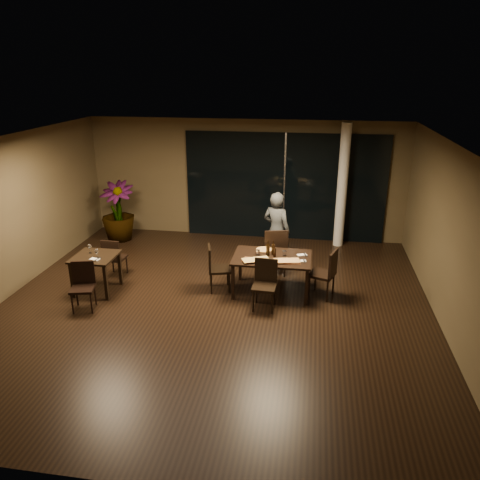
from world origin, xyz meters
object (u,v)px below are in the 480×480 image
Objects in this scene: bottle_b at (275,251)px; diner at (276,231)px; main_table at (272,260)px; side_table at (95,262)px; chair_main_right at (327,271)px; chair_main_far at (275,250)px; chair_side_near at (83,283)px; bottle_c at (273,248)px; chair_side_far at (114,256)px; chair_main_left at (215,266)px; potted_plant at (118,211)px; chair_main_near at (265,281)px; bottle_a at (268,248)px.

diner is at bearing 93.22° from bottle_b.
main_table and side_table have the same top height.
side_table is 4.47m from chair_main_right.
diner reaches higher than chair_main_far.
side_table is 0.69m from chair_side_near.
bottle_b is (3.38, 1.16, 0.38)m from chair_side_near.
bottle_c is at bearing 7.28° from chair_side_near.
bottle_c reaches higher than chair_side_far.
chair_main_left is at bearing -175.52° from main_table.
main_table is at bearing 8.37° from side_table.
side_table is 3.49m from bottle_b.
bottle_c is at bearing 10.02° from side_table.
bottle_b is (4.18, -2.39, 0.12)m from potted_plant.
chair_main_right reaches higher than chair_side_far.
chair_main_near is 0.75m from bottle_a.
chair_side_near is 4.11m from diner.
chair_side_near is at bearing -84.44° from side_table.
chair_main_far is 1.39m from chair_main_near.
diner is 5.95× the size of bottle_c.
chair_main_right reaches higher than chair_main_left.
chair_side_far is at bearing 169.36° from chair_main_near.
chair_side_far is 0.97× the size of chair_side_near.
bottle_b is (0.11, 0.60, 0.36)m from chair_main_near.
side_table is at bearing 86.59° from chair_side_far.
chair_side_far is 3.47× the size of bottle_b.
chair_main_right is at bearing 29.07° from chair_main_near.
chair_main_near is (-0.06, -0.61, -0.16)m from main_table.
potted_plant is (-0.81, 2.21, 0.27)m from chair_side_far.
side_table is 0.68m from chair_side_far.
chair_main_left is 2.24m from chair_side_far.
chair_main_left is 0.62× the size of potted_plant.
chair_main_left is (-1.04, 0.52, 0.01)m from chair_main_near.
bottle_a is (-0.02, 0.64, 0.40)m from chair_main_near.
bottle_c is (0.07, 0.71, 0.38)m from chair_main_near.
bottle_b is (0.07, -1.23, 0.01)m from diner.
bottle_a reaches higher than chair_main_far.
chair_main_right is at bearing -104.56° from chair_main_left.
diner is (3.31, 2.40, 0.37)m from chair_side_near.
bottle_b is at bearing 116.71° from diner.
side_table is 3.80m from diner.
chair_side_near is (-2.23, -1.09, -0.03)m from chair_main_left.
chair_main_far reaches higher than chair_main_left.
bottle_c is (0.02, -0.68, 0.31)m from chair_main_far.
main_table is 3.44m from side_table.
potted_plant reaches higher than bottle_a.
bottle_a is at bearing 163.32° from bottle_b.
diner is 5.49× the size of bottle_a.
chair_side_near is 3.60m from bottle_b.
chair_main_right is at bearing -3.21° from main_table.
diner is at bearing -103.21° from chair_main_far.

